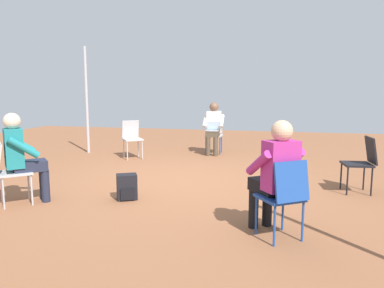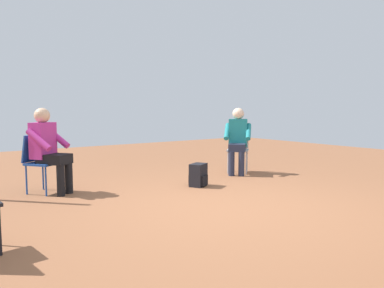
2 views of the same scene
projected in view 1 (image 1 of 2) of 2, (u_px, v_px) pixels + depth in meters
name	position (u px, v px, depth m)	size (l,w,h in m)	color
ground_plane	(183.00, 182.00, 6.33)	(16.38, 16.38, 0.00)	brown
chair_southeast	(9.00, 169.00, 4.98)	(0.58, 0.59, 0.85)	#B7B7BC
chair_west	(214.00, 133.00, 9.13)	(0.45, 0.42, 0.85)	#B7B7BC
chair_north	(362.00, 160.00, 5.58)	(0.44, 0.48, 0.85)	black
chair_northeast	(284.00, 194.00, 3.79)	(0.58, 0.57, 0.85)	#1E4799
chair_southwest	(132.00, 136.00, 8.44)	(0.58, 0.57, 0.85)	#B7B7BC
person_with_laptop	(213.00, 125.00, 8.94)	(0.53, 0.51, 1.24)	#4C4233
person_in_magenta	(275.00, 171.00, 3.91)	(0.63, 0.63, 1.24)	black
person_in_teal	(22.00, 153.00, 5.03)	(0.63, 0.63, 1.24)	#23283D
backpack_near_laptop_user	(127.00, 188.00, 5.29)	(0.31, 0.34, 0.36)	black
tent_pole_near	(87.00, 100.00, 9.07)	(0.07, 0.07, 2.56)	#B2B2B7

